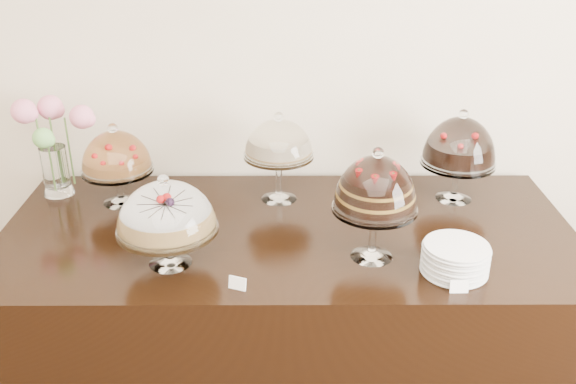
{
  "coord_description": "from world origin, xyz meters",
  "views": [
    {
      "loc": [
        -0.03,
        0.28,
        2.09
      ],
      "look_at": [
        -0.02,
        2.4,
        1.08
      ],
      "focal_mm": 40.0,
      "sensor_mm": 36.0,
      "label": 1
    }
  ],
  "objects_px": {
    "display_counter": "(288,324)",
    "cake_stand_cheesecake": "(279,143)",
    "cake_stand_sugar_sponge": "(166,212)",
    "cake_stand_fruit_tart": "(116,155)",
    "cake_stand_choco_layer": "(376,188)",
    "flower_vase": "(52,138)",
    "cake_stand_dark_choco": "(460,145)",
    "plate_stack": "(455,259)"
  },
  "relations": [
    {
      "from": "display_counter",
      "to": "cake_stand_cheesecake",
      "type": "distance_m",
      "value": 0.75
    },
    {
      "from": "cake_stand_sugar_sponge",
      "to": "cake_stand_fruit_tart",
      "type": "bearing_deg",
      "value": 120.47
    },
    {
      "from": "cake_stand_choco_layer",
      "to": "display_counter",
      "type": "bearing_deg",
      "value": 145.35
    },
    {
      "from": "display_counter",
      "to": "cake_stand_sugar_sponge",
      "type": "xyz_separation_m",
      "value": [
        -0.41,
        -0.25,
        0.65
      ]
    },
    {
      "from": "cake_stand_fruit_tart",
      "to": "flower_vase",
      "type": "distance_m",
      "value": 0.3
    },
    {
      "from": "display_counter",
      "to": "cake_stand_sugar_sponge",
      "type": "relative_size",
      "value": 6.31
    },
    {
      "from": "cake_stand_cheesecake",
      "to": "cake_stand_dark_choco",
      "type": "distance_m",
      "value": 0.74
    },
    {
      "from": "cake_stand_choco_layer",
      "to": "cake_stand_sugar_sponge",
      "type": "bearing_deg",
      "value": -176.62
    },
    {
      "from": "flower_vase",
      "to": "display_counter",
      "type": "bearing_deg",
      "value": -18.62
    },
    {
      "from": "flower_vase",
      "to": "plate_stack",
      "type": "height_order",
      "value": "flower_vase"
    },
    {
      "from": "display_counter",
      "to": "cake_stand_dark_choco",
      "type": "relative_size",
      "value": 5.6
    },
    {
      "from": "cake_stand_cheesecake",
      "to": "flower_vase",
      "type": "bearing_deg",
      "value": 176.08
    },
    {
      "from": "cake_stand_dark_choco",
      "to": "cake_stand_fruit_tart",
      "type": "bearing_deg",
      "value": -178.76
    },
    {
      "from": "cake_stand_cheesecake",
      "to": "cake_stand_dark_choco",
      "type": "xyz_separation_m",
      "value": [
        0.74,
        -0.0,
        -0.01
      ]
    },
    {
      "from": "cake_stand_dark_choco",
      "to": "plate_stack",
      "type": "xyz_separation_m",
      "value": [
        -0.13,
        -0.57,
        -0.19
      ]
    },
    {
      "from": "cake_stand_dark_choco",
      "to": "cake_stand_sugar_sponge",
      "type": "bearing_deg",
      "value": -155.37
    },
    {
      "from": "cake_stand_dark_choco",
      "to": "flower_vase",
      "type": "height_order",
      "value": "flower_vase"
    },
    {
      "from": "cake_stand_fruit_tart",
      "to": "plate_stack",
      "type": "relative_size",
      "value": 1.56
    },
    {
      "from": "cake_stand_sugar_sponge",
      "to": "cake_stand_dark_choco",
      "type": "height_order",
      "value": "cake_stand_dark_choco"
    },
    {
      "from": "cake_stand_cheesecake",
      "to": "plate_stack",
      "type": "height_order",
      "value": "cake_stand_cheesecake"
    },
    {
      "from": "flower_vase",
      "to": "cake_stand_cheesecake",
      "type": "bearing_deg",
      "value": -3.92
    },
    {
      "from": "display_counter",
      "to": "cake_stand_choco_layer",
      "type": "distance_m",
      "value": 0.8
    },
    {
      "from": "display_counter",
      "to": "cake_stand_choco_layer",
      "type": "height_order",
      "value": "cake_stand_choco_layer"
    },
    {
      "from": "display_counter",
      "to": "cake_stand_fruit_tart",
      "type": "height_order",
      "value": "cake_stand_fruit_tart"
    },
    {
      "from": "flower_vase",
      "to": "plate_stack",
      "type": "relative_size",
      "value": 1.87
    },
    {
      "from": "cake_stand_choco_layer",
      "to": "cake_stand_fruit_tart",
      "type": "distance_m",
      "value": 1.08
    },
    {
      "from": "display_counter",
      "to": "cake_stand_dark_choco",
      "type": "height_order",
      "value": "cake_stand_dark_choco"
    },
    {
      "from": "cake_stand_sugar_sponge",
      "to": "cake_stand_fruit_tart",
      "type": "height_order",
      "value": "cake_stand_fruit_tart"
    },
    {
      "from": "cake_stand_choco_layer",
      "to": "plate_stack",
      "type": "relative_size",
      "value": 1.88
    },
    {
      "from": "cake_stand_fruit_tart",
      "to": "cake_stand_choco_layer",
      "type": "bearing_deg",
      "value": -23.84
    },
    {
      "from": "cake_stand_fruit_tart",
      "to": "flower_vase",
      "type": "relative_size",
      "value": 0.84
    },
    {
      "from": "cake_stand_cheesecake",
      "to": "flower_vase",
      "type": "relative_size",
      "value": 0.92
    },
    {
      "from": "cake_stand_dark_choco",
      "to": "cake_stand_fruit_tart",
      "type": "relative_size",
      "value": 1.13
    },
    {
      "from": "cake_stand_choco_layer",
      "to": "flower_vase",
      "type": "height_order",
      "value": "cake_stand_choco_layer"
    },
    {
      "from": "display_counter",
      "to": "cake_stand_dark_choco",
      "type": "distance_m",
      "value": 1.02
    },
    {
      "from": "cake_stand_sugar_sponge",
      "to": "plate_stack",
      "type": "distance_m",
      "value": 0.99
    },
    {
      "from": "cake_stand_fruit_tart",
      "to": "display_counter",
      "type": "bearing_deg",
      "value": -18.55
    },
    {
      "from": "display_counter",
      "to": "cake_stand_fruit_tart",
      "type": "distance_m",
      "value": 0.99
    },
    {
      "from": "cake_stand_sugar_sponge",
      "to": "flower_vase",
      "type": "relative_size",
      "value": 0.84
    },
    {
      "from": "cake_stand_choco_layer",
      "to": "flower_vase",
      "type": "distance_m",
      "value": 1.38
    },
    {
      "from": "cake_stand_choco_layer",
      "to": "cake_stand_cheesecake",
      "type": "height_order",
      "value": "cake_stand_choco_layer"
    },
    {
      "from": "plate_stack",
      "to": "cake_stand_cheesecake",
      "type": "bearing_deg",
      "value": 136.3
    }
  ]
}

